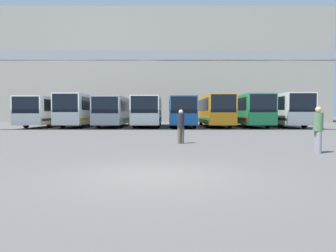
# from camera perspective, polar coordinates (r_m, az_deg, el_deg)

# --- Properties ---
(ground_plane) EXTENTS (200.00, 200.00, 0.00)m
(ground_plane) POSITION_cam_1_polar(r_m,az_deg,el_deg) (7.88, -2.53, -8.59)
(ground_plane) COLOR #514F4C
(building_backdrop) EXTENTS (48.62, 12.00, 16.71)m
(building_backdrop) POSITION_cam_1_polar(r_m,az_deg,el_deg) (53.88, -0.42, 9.74)
(building_backdrop) COLOR gray
(building_backdrop) RESTS_ON ground
(overhead_gantry) EXTENTS (34.07, 0.80, 6.37)m
(overhead_gantry) POSITION_cam_1_polar(r_m,az_deg,el_deg) (26.82, -0.79, 10.91)
(overhead_gantry) COLOR gray
(overhead_gantry) RESTS_ON ground
(bus_slot_0) EXTENTS (2.60, 12.19, 2.96)m
(bus_slot_0) POSITION_cam_1_polar(r_m,az_deg,el_deg) (36.59, -19.83, 2.62)
(bus_slot_0) COLOR silver
(bus_slot_0) RESTS_ON ground
(bus_slot_1) EXTENTS (2.45, 11.89, 3.21)m
(bus_slot_1) POSITION_cam_1_polar(r_m,az_deg,el_deg) (35.43, -14.67, 2.91)
(bus_slot_1) COLOR silver
(bus_slot_1) RESTS_ON ground
(bus_slot_2) EXTENTS (2.55, 12.17, 2.96)m
(bus_slot_2) POSITION_cam_1_polar(r_m,az_deg,el_deg) (34.86, -9.13, 2.74)
(bus_slot_2) COLOR #999EA5
(bus_slot_2) RESTS_ON ground
(bus_slot_3) EXTENTS (2.60, 10.88, 3.01)m
(bus_slot_3) POSITION_cam_1_polar(r_m,az_deg,el_deg) (33.84, -3.54, 2.83)
(bus_slot_3) COLOR silver
(bus_slot_3) RESTS_ON ground
(bus_slot_4) EXTENTS (2.50, 10.29, 2.97)m
(bus_slot_4) POSITION_cam_1_polar(r_m,az_deg,el_deg) (33.51, 2.31, 2.79)
(bus_slot_4) COLOR #1959A5
(bus_slot_4) RESTS_ON ground
(bus_slot_5) EXTENTS (2.44, 11.57, 3.16)m
(bus_slot_5) POSITION_cam_1_polar(r_m,az_deg,el_deg) (34.46, 7.99, 2.93)
(bus_slot_5) COLOR orange
(bus_slot_5) RESTS_ON ground
(bus_slot_6) EXTENTS (2.58, 10.62, 3.17)m
(bus_slot_6) POSITION_cam_1_polar(r_m,az_deg,el_deg) (34.65, 13.75, 2.90)
(bus_slot_6) COLOR #268C4C
(bus_slot_6) RESTS_ON ground
(bus_slot_7) EXTENTS (2.60, 10.72, 3.25)m
(bus_slot_7) POSITION_cam_1_polar(r_m,az_deg,el_deg) (35.67, 19.11, 2.89)
(bus_slot_7) COLOR silver
(bus_slot_7) RESTS_ON ground
(pedestrian_near_center) EXTENTS (0.34, 0.34, 1.62)m
(pedestrian_near_center) POSITION_cam_1_polar(r_m,az_deg,el_deg) (15.64, 2.19, 0.07)
(pedestrian_near_center) COLOR brown
(pedestrian_near_center) RESTS_ON ground
(pedestrian_near_right) EXTENTS (0.36, 0.36, 1.71)m
(pedestrian_near_right) POSITION_cam_1_polar(r_m,az_deg,el_deg) (13.20, 24.61, -0.39)
(pedestrian_near_right) COLOR gray
(pedestrian_near_right) RESTS_ON ground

